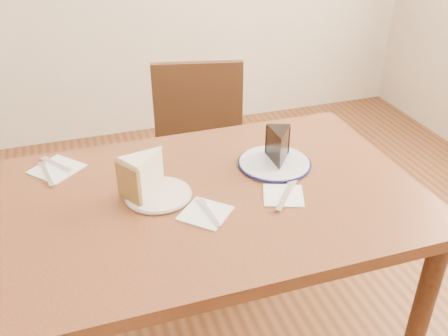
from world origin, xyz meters
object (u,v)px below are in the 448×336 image
carrot_cake (147,174)px  table (216,219)px  chocolate_cake (279,148)px  plate_navy (274,163)px  plate_cream (158,195)px  chair_far (201,165)px

carrot_cake → table: bearing=43.1°
chocolate_cake → carrot_cake: bearing=23.7°
plate_navy → carrot_cake: (-0.41, -0.04, 0.06)m
table → chocolate_cake: 0.30m
table → plate_navy: size_ratio=5.38×
plate_cream → carrot_cake: (-0.02, 0.02, 0.06)m
plate_cream → carrot_cake: size_ratio=1.48×
chair_far → carrot_cake: (-0.30, -0.53, 0.32)m
chocolate_cake → chair_far: bearing=-57.2°
table → chocolate_cake: chocolate_cake is taller
table → plate_cream: size_ratio=6.52×
chocolate_cake → table: bearing=39.4°
carrot_cake → chocolate_cake: size_ratio=1.16×
table → plate_cream: plate_cream is taller
plate_cream → plate_navy: bearing=9.0°
chair_far → plate_cream: (-0.28, -0.55, 0.26)m
chair_far → carrot_cake: bearing=73.2°
plate_navy → chocolate_cake: size_ratio=2.08×
carrot_cake → chocolate_cake: carrot_cake is taller
table → plate_cream: 0.20m
plate_navy → carrot_cake: carrot_cake is taller
chair_far → plate_navy: (0.11, -0.49, 0.26)m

